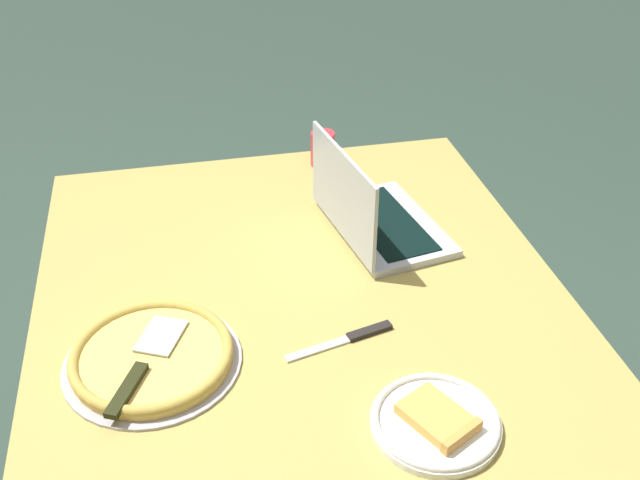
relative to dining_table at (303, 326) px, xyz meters
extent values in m
cube|color=#AB954B|center=(0.00, 0.00, 0.06)|extent=(1.25, 1.08, 0.04)
cylinder|color=#2E3214|center=(0.45, -0.45, -0.30)|extent=(0.06, 0.06, 0.69)
cylinder|color=#2E3214|center=(0.45, 0.45, -0.30)|extent=(0.06, 0.06, 0.69)
cube|color=#AEB4C7|center=(0.20, -0.24, 0.09)|extent=(0.37, 0.27, 0.02)
cube|color=black|center=(0.20, -0.24, 0.10)|extent=(0.31, 0.18, 0.00)
cube|color=#AEB4C7|center=(0.18, -0.13, 0.20)|extent=(0.33, 0.07, 0.21)
cube|color=silver|center=(0.18, -0.13, 0.20)|extent=(0.30, 0.06, 0.18)
cylinder|color=white|center=(-0.39, -0.15, 0.09)|extent=(0.22, 0.22, 0.01)
torus|color=silver|center=(-0.39, -0.15, 0.10)|extent=(0.21, 0.21, 0.01)
cube|color=#EAA94B|center=(-0.39, -0.15, 0.11)|extent=(0.14, 0.13, 0.02)
cube|color=#CB8F43|center=(-0.44, -0.18, 0.11)|extent=(0.05, 0.08, 0.03)
cylinder|color=#A8A3AD|center=(-0.14, 0.31, 0.08)|extent=(0.33, 0.33, 0.01)
cylinder|color=#E3BB5C|center=(-0.14, 0.31, 0.10)|extent=(0.29, 0.29, 0.02)
torus|color=#B99B45|center=(-0.14, 0.31, 0.11)|extent=(0.30, 0.30, 0.02)
cube|color=#B0BFBB|center=(-0.10, 0.29, 0.11)|extent=(0.12, 0.11, 0.00)
cube|color=black|center=(-0.23, 0.35, 0.11)|extent=(0.12, 0.08, 0.01)
cube|color=#BCBCC0|center=(-0.16, -0.01, 0.08)|extent=(0.06, 0.17, 0.00)
cube|color=black|center=(-0.14, -0.10, 0.09)|extent=(0.04, 0.09, 0.01)
cylinder|color=#C73039|center=(0.54, -0.16, 0.13)|extent=(0.06, 0.06, 0.09)
cylinder|color=#40330E|center=(0.54, -0.16, 0.15)|extent=(0.06, 0.06, 0.01)
camera|label=1|loc=(-1.17, 0.21, 1.03)|focal=41.34mm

